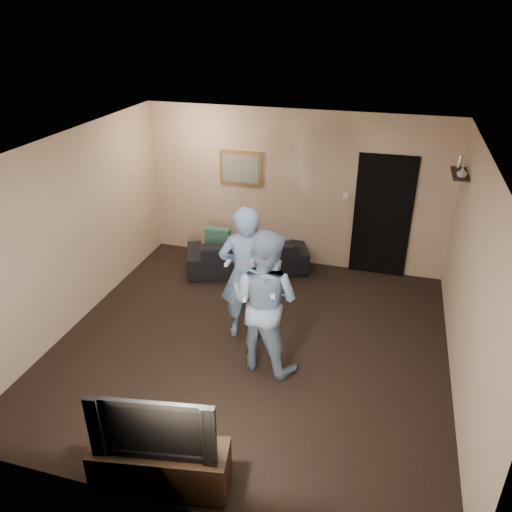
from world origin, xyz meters
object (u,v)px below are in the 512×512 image
(television, at_px, (155,421))
(wii_player_left, at_px, (245,274))
(sofa, at_px, (247,254))
(tv_console, at_px, (161,466))
(wii_player_right, at_px, (265,301))

(television, distance_m, wii_player_left, 2.54)
(sofa, height_order, tv_console, sofa)
(television, distance_m, wii_player_right, 2.03)
(wii_player_right, bearing_deg, television, -102.83)
(tv_console, height_order, television, television)
(wii_player_left, bearing_deg, television, -90.92)
(sofa, relative_size, television, 1.78)
(sofa, bearing_deg, wii_player_right, 89.97)
(television, bearing_deg, wii_player_right, 67.72)
(tv_console, xyz_separation_m, wii_player_left, (0.04, 2.53, 0.67))
(television, bearing_deg, tv_console, 0.00)
(television, relative_size, wii_player_right, 0.61)
(wii_player_left, bearing_deg, tv_console, -90.92)
(tv_console, bearing_deg, wii_player_left, 79.63)
(wii_player_right, bearing_deg, wii_player_left, 126.25)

